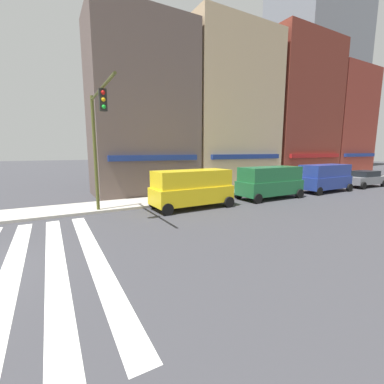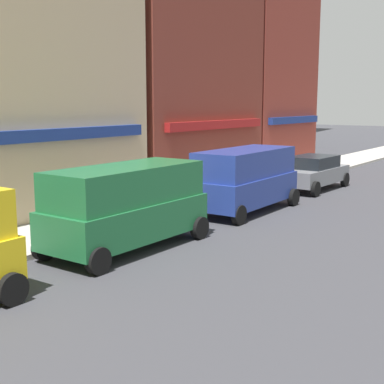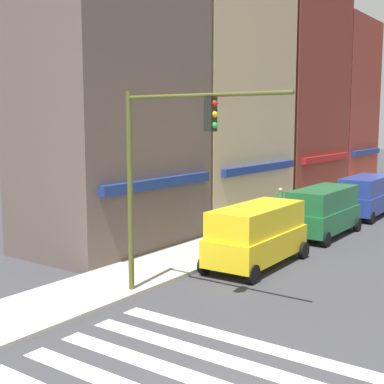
{
  "view_description": "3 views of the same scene",
  "coord_description": "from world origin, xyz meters",
  "px_view_note": "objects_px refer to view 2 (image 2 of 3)",
  "views": [
    {
      "loc": [
        2.94,
        -8.89,
        3.5
      ],
      "look_at": [
        10.52,
        4.7,
        1.0
      ],
      "focal_mm": 24.0,
      "sensor_mm": 36.0,
      "label": 1
    },
    {
      "loc": [
        6.41,
        -5.3,
        4.07
      ],
      "look_at": [
        20.18,
        4.7,
        1.2
      ],
      "focal_mm": 50.0,
      "sensor_mm": 36.0,
      "label": 2
    },
    {
      "loc": [
        -7.19,
        -4.9,
        5.55
      ],
      "look_at": [
        5.26,
        4.0,
        3.5
      ],
      "focal_mm": 50.0,
      "sensor_mm": 36.0,
      "label": 3
    }
  ],
  "objects_px": {
    "van_green": "(127,204)",
    "pedestrian_green_top": "(97,191)",
    "van_blue": "(245,178)",
    "sedan_grey": "(313,172)"
  },
  "relations": [
    {
      "from": "sedan_grey",
      "to": "pedestrian_green_top",
      "type": "relative_size",
      "value": 2.51
    },
    {
      "from": "van_green",
      "to": "pedestrian_green_top",
      "type": "bearing_deg",
      "value": 58.4
    },
    {
      "from": "van_blue",
      "to": "pedestrian_green_top",
      "type": "relative_size",
      "value": 2.86
    },
    {
      "from": "van_green",
      "to": "sedan_grey",
      "type": "height_order",
      "value": "van_green"
    },
    {
      "from": "van_green",
      "to": "pedestrian_green_top",
      "type": "relative_size",
      "value": 2.83
    },
    {
      "from": "van_green",
      "to": "van_blue",
      "type": "xyz_separation_m",
      "value": [
        6.47,
        0.0,
        0.0
      ]
    },
    {
      "from": "van_green",
      "to": "pedestrian_green_top",
      "type": "distance_m",
      "value": 3.79
    },
    {
      "from": "pedestrian_green_top",
      "to": "van_blue",
      "type": "bearing_deg",
      "value": 54.5
    },
    {
      "from": "sedan_grey",
      "to": "van_green",
      "type": "bearing_deg",
      "value": -178.36
    },
    {
      "from": "van_green",
      "to": "van_blue",
      "type": "bearing_deg",
      "value": -0.36
    }
  ]
}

